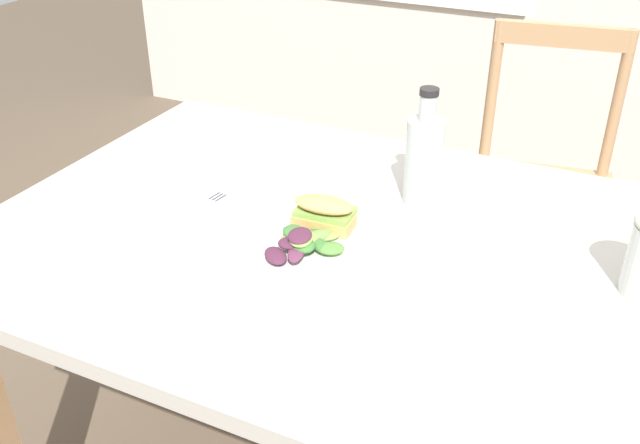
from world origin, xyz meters
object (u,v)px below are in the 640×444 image
object	(u,v)px
sandwich_half_front	(324,212)
plate_lunch	(310,241)
bottle_cold_brew	(424,164)
fork_on_napkin	(196,211)
dining_table	(352,300)
chair_wooden_far	(539,188)

from	to	relation	value
sandwich_half_front	plate_lunch	bearing A→B (deg)	-96.93
bottle_cold_brew	fork_on_napkin	bearing A→B (deg)	-147.79
sandwich_half_front	bottle_cold_brew	distance (m)	0.22
dining_table	chair_wooden_far	world-z (taller)	chair_wooden_far
dining_table	plate_lunch	distance (m)	0.15
fork_on_napkin	bottle_cold_brew	bearing A→B (deg)	32.21
fork_on_napkin	plate_lunch	bearing A→B (deg)	-0.70
dining_table	sandwich_half_front	bearing A→B (deg)	174.25
plate_lunch	sandwich_half_front	distance (m)	0.06
chair_wooden_far	fork_on_napkin	distance (m)	1.11
sandwich_half_front	fork_on_napkin	bearing A→B (deg)	-169.92
sandwich_half_front	fork_on_napkin	xyz separation A→B (m)	(-0.23, -0.04, -0.03)
plate_lunch	bottle_cold_brew	world-z (taller)	bottle_cold_brew
dining_table	plate_lunch	world-z (taller)	plate_lunch
chair_wooden_far	sandwich_half_front	world-z (taller)	chair_wooden_far
plate_lunch	fork_on_napkin	distance (m)	0.23
fork_on_napkin	bottle_cold_brew	world-z (taller)	bottle_cold_brew
dining_table	chair_wooden_far	xyz separation A→B (m)	(0.18, 0.92, -0.17)
plate_lunch	bottle_cold_brew	distance (m)	0.26
chair_wooden_far	fork_on_napkin	world-z (taller)	chair_wooden_far
dining_table	fork_on_napkin	world-z (taller)	fork_on_napkin
chair_wooden_far	fork_on_napkin	bearing A→B (deg)	-116.08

